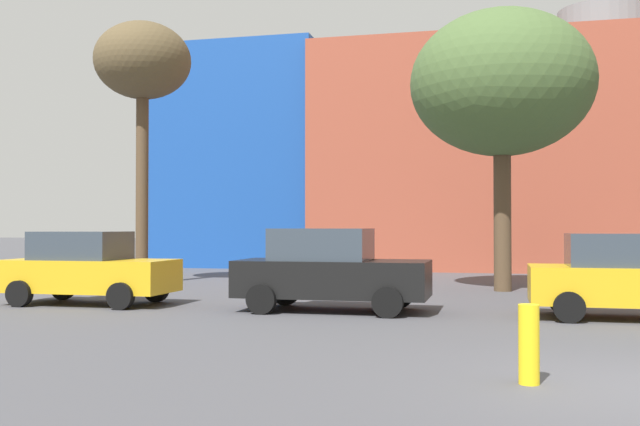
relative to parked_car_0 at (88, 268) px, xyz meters
name	(u,v)px	position (x,y,z in m)	size (l,w,h in m)	color
building_backdrop	(604,158)	(14.12, 19.96, 4.13)	(41.19, 11.78, 11.72)	#9E4733
parked_car_0	(88,268)	(0.00, 0.00, 0.00)	(3.95, 1.94, 1.71)	gold
parked_car_1	(330,270)	(5.86, 0.00, 0.04)	(4.13, 2.02, 1.79)	black
parked_car_2	(628,277)	(11.90, 0.00, -0.01)	(3.90, 1.92, 1.69)	gold
bare_tree_0	(502,84)	(9.53, 5.94, 5.03)	(5.20, 5.20, 8.00)	brown
bare_tree_2	(143,66)	(-1.63, 5.86, 6.13)	(3.07, 3.07, 8.38)	brown
bollard_yellow_0	(529,344)	(9.74, -6.67, -0.39)	(0.24, 0.24, 0.92)	yellow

